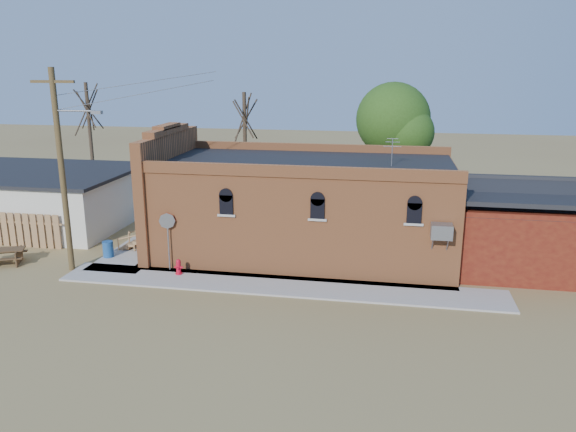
% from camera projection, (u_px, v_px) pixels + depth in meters
% --- Properties ---
extents(ground, '(120.00, 120.00, 0.00)m').
position_uv_depth(ground, '(238.00, 292.00, 23.17)').
color(ground, olive).
rests_on(ground, ground).
extents(sidewalk_south, '(19.00, 2.20, 0.08)m').
position_uv_depth(sidewalk_south, '(278.00, 286.00, 23.75)').
color(sidewalk_south, '#9E9991').
rests_on(sidewalk_south, ground).
extents(sidewalk_west, '(2.60, 10.00, 0.08)m').
position_uv_depth(sidewalk_west, '(154.00, 240.00, 29.95)').
color(sidewalk_west, '#9E9991').
rests_on(sidewalk_west, ground).
extents(brick_bar, '(16.40, 7.97, 6.30)m').
position_uv_depth(brick_bar, '(299.00, 207.00, 27.50)').
color(brick_bar, '#C46D3C').
rests_on(brick_bar, ground).
extents(red_shed, '(5.40, 6.40, 4.30)m').
position_uv_depth(red_shed, '(510.00, 218.00, 25.81)').
color(red_shed, '#53140E').
rests_on(red_shed, ground).
extents(wood_fence, '(5.20, 0.10, 1.80)m').
position_uv_depth(wood_fence, '(16.00, 230.00, 28.76)').
color(wood_fence, '#9A6845').
rests_on(wood_fence, ground).
extents(utility_pole, '(3.12, 0.26, 9.00)m').
position_uv_depth(utility_pole, '(63.00, 167.00, 24.48)').
color(utility_pole, '#45341B').
rests_on(utility_pole, ground).
extents(tree_bare_near, '(2.80, 2.80, 7.65)m').
position_uv_depth(tree_bare_near, '(245.00, 117.00, 34.49)').
color(tree_bare_near, '#402E24').
rests_on(tree_bare_near, ground).
extents(tree_bare_far, '(2.80, 2.80, 8.16)m').
position_uv_depth(tree_bare_far, '(88.00, 107.00, 37.24)').
color(tree_bare_far, '#402E24').
rests_on(tree_bare_far, ground).
extents(tree_leafy, '(4.40, 4.40, 8.15)m').
position_uv_depth(tree_leafy, '(393.00, 120.00, 33.42)').
color(tree_leafy, '#402E24').
rests_on(tree_leafy, ground).
extents(fire_hydrant, '(0.41, 0.40, 0.69)m').
position_uv_depth(fire_hydrant, '(179.00, 267.00, 24.86)').
color(fire_hydrant, red).
rests_on(fire_hydrant, sidewalk_south).
extents(stop_sign, '(0.71, 0.27, 2.67)m').
position_uv_depth(stop_sign, '(167.00, 226.00, 24.97)').
color(stop_sign, gray).
rests_on(stop_sign, sidewalk_south).
extents(trash_barrel, '(0.55, 0.55, 0.78)m').
position_uv_depth(trash_barrel, '(108.00, 249.00, 27.12)').
color(trash_barrel, '#1B4B8B').
rests_on(trash_barrel, sidewalk_west).
extents(picnic_table, '(2.13, 1.91, 0.73)m').
position_uv_depth(picnic_table, '(5.00, 254.00, 26.34)').
color(picnic_table, '#4C341E').
rests_on(picnic_table, ground).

